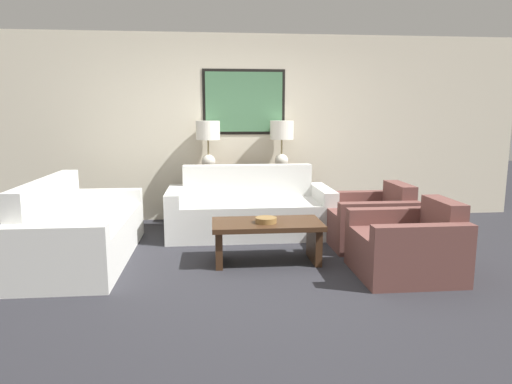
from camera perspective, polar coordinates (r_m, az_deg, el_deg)
ground_plane at (r=4.57m, az=0.68°, el=-9.81°), size 20.00×20.00×0.00m
back_wall at (r=6.70m, az=-1.53°, el=8.01°), size 8.22×0.12×2.65m
console_table at (r=6.54m, az=-1.33°, el=-0.44°), size 1.49×0.37×0.75m
table_lamp_left at (r=6.43m, az=-6.01°, el=6.83°), size 0.33×0.33×0.69m
table_lamp_right at (r=6.51m, az=3.24°, el=6.90°), size 0.33×0.33×0.69m
couch_by_back_wall at (r=5.86m, az=-0.82°, el=-2.48°), size 2.07×0.91×0.86m
couch_by_side at (r=5.18m, az=-21.11°, el=-4.78°), size 0.91×2.07×0.86m
coffee_table at (r=4.74m, az=1.38°, el=-5.12°), size 1.13×0.58×0.43m
decorative_bowl at (r=4.67m, az=1.26°, el=-3.53°), size 0.22×0.22×0.06m
armchair_near_back_wall at (r=5.54m, az=14.10°, el=-3.72°), size 0.91×0.86×0.73m
armchair_near_camera at (r=4.61m, az=18.39°, el=-6.64°), size 0.91×0.86×0.73m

